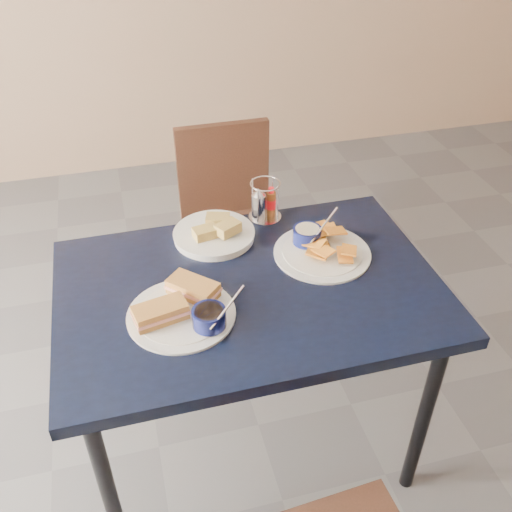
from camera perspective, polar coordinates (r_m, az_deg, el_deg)
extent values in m
plane|color=#4F4F54|center=(2.08, 2.66, -23.23)|extent=(6.00, 6.00, 0.00)
cube|color=black|center=(1.65, -0.65, -3.45)|extent=(1.10, 0.73, 0.04)
cylinder|color=black|center=(1.73, -14.54, -21.81)|extent=(0.04, 0.04, 0.71)
cylinder|color=black|center=(1.89, 16.43, -15.21)|extent=(0.04, 0.04, 0.71)
cylinder|color=black|center=(2.10, -15.42, -8.24)|extent=(0.04, 0.04, 0.71)
cylinder|color=black|center=(2.24, 9.44, -3.96)|extent=(0.04, 0.04, 0.71)
cube|color=black|center=(2.45, -2.26, 2.17)|extent=(0.40, 0.38, 0.04)
cylinder|color=black|center=(2.44, -5.02, -4.44)|extent=(0.03, 0.03, 0.39)
cylinder|color=black|center=(2.50, 2.22, -3.20)|extent=(0.03, 0.03, 0.39)
cylinder|color=black|center=(2.67, -6.23, -0.28)|extent=(0.03, 0.03, 0.39)
cylinder|color=black|center=(2.72, 0.41, 0.77)|extent=(0.03, 0.03, 0.39)
cube|color=black|center=(2.47, -3.29, 8.66)|extent=(0.40, 0.04, 0.41)
cylinder|color=white|center=(1.56, -7.47, -5.82)|extent=(0.29, 0.29, 0.01)
cylinder|color=white|center=(1.55, -7.49, -5.67)|extent=(0.24, 0.24, 0.00)
cube|color=#B88242|center=(1.53, -9.54, -5.58)|extent=(0.15, 0.10, 0.04)
cube|color=#E89E8D|center=(1.53, -9.53, -5.71)|extent=(0.16, 0.10, 0.01)
cube|color=#B88242|center=(1.59, -6.31, -3.22)|extent=(0.15, 0.15, 0.04)
cube|color=#E89E8D|center=(1.59, -6.30, -3.35)|extent=(0.16, 0.16, 0.01)
cylinder|color=#0A0E39|center=(1.49, -4.71, -6.16)|extent=(0.09, 0.09, 0.05)
cylinder|color=black|center=(1.48, -4.74, -5.71)|extent=(0.08, 0.08, 0.01)
cylinder|color=silver|center=(1.45, -2.90, -5.15)|extent=(0.11, 0.07, 0.08)
cylinder|color=white|center=(1.77, 6.63, 0.29)|extent=(0.30, 0.30, 0.01)
cylinder|color=white|center=(1.76, 6.64, 0.44)|extent=(0.25, 0.25, 0.00)
cube|color=#F99D31|center=(1.79, 6.43, 1.12)|extent=(0.05, 0.07, 0.02)
cube|color=#F99D31|center=(1.73, 6.08, -0.07)|extent=(0.08, 0.07, 0.02)
cube|color=#F99D31|center=(1.73, 8.86, -0.09)|extent=(0.06, 0.07, 0.02)
cube|color=#F99D31|center=(1.76, 5.85, 1.10)|extent=(0.08, 0.08, 0.02)
cube|color=#F99D31|center=(1.72, 6.75, 0.37)|extent=(0.07, 0.08, 0.02)
cube|color=#F99D31|center=(1.73, 9.27, 0.43)|extent=(0.07, 0.08, 0.02)
cube|color=#F99D31|center=(1.79, 7.03, 2.32)|extent=(0.07, 0.05, 0.03)
cube|color=#F99D31|center=(1.81, 6.80, 2.87)|extent=(0.06, 0.07, 0.02)
cube|color=#F99D31|center=(1.78, 7.92, 2.37)|extent=(0.07, 0.05, 0.02)
cylinder|color=#0A0E39|center=(1.79, 5.13, 2.09)|extent=(0.09, 0.09, 0.05)
cylinder|color=beige|center=(1.78, 5.16, 2.51)|extent=(0.08, 0.08, 0.01)
cylinder|color=silver|center=(1.76, 6.81, 3.08)|extent=(0.11, 0.07, 0.08)
cylinder|color=white|center=(1.83, -4.21, 2.05)|extent=(0.26, 0.26, 0.02)
cylinder|color=white|center=(1.82, -4.23, 2.32)|extent=(0.21, 0.21, 0.00)
cube|color=tan|center=(1.79, -5.07, 2.33)|extent=(0.08, 0.06, 0.03)
cube|color=tan|center=(1.84, -3.84, 3.57)|extent=(0.09, 0.07, 0.03)
cube|color=tan|center=(1.79, -2.82, 2.80)|extent=(0.09, 0.08, 0.03)
cylinder|color=silver|center=(1.93, 0.90, 3.95)|extent=(0.11, 0.11, 0.01)
cylinder|color=silver|center=(1.93, 1.63, 6.32)|extent=(0.01, 0.00, 0.13)
cylinder|color=silver|center=(1.91, -0.34, 6.06)|extent=(0.01, 0.00, 0.13)
cylinder|color=silver|center=(1.85, 0.19, 5.01)|extent=(0.01, 0.00, 0.13)
cylinder|color=silver|center=(1.87, 2.21, 5.29)|extent=(0.01, 0.00, 0.13)
torus|color=silver|center=(1.86, 0.94, 7.26)|extent=(0.10, 0.10, 0.00)
cylinder|color=silver|center=(1.90, 0.27, 5.01)|extent=(0.05, 0.05, 0.08)
cone|color=silver|center=(1.87, 0.28, 6.40)|extent=(0.04, 0.04, 0.02)
cylinder|color=brown|center=(1.91, 1.51, 5.27)|extent=(0.03, 0.03, 0.08)
cylinder|color=#BA0A0F|center=(1.91, 1.51, 5.27)|extent=(0.03, 0.03, 0.03)
cylinder|color=#BA0A0F|center=(1.88, 1.54, 6.60)|extent=(0.02, 0.02, 0.02)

